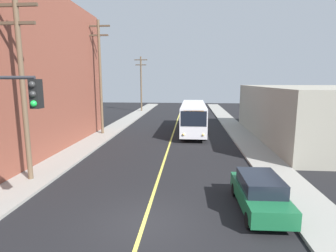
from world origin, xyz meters
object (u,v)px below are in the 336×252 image
at_px(utility_pole_near, 22,82).
at_px(utility_pole_far, 141,81).
at_px(city_bus, 193,116).
at_px(utility_pole_mid, 100,73).
at_px(parked_car_green, 260,193).

xyz_separation_m(utility_pole_near, utility_pole_far, (0.05, 35.39, -0.07)).
distance_m(city_bus, utility_pole_mid, 11.06).
xyz_separation_m(city_bus, parked_car_green, (2.75, -18.45, -0.98)).
height_order(city_bus, utility_pole_near, utility_pole_near).
distance_m(city_bus, utility_pole_far, 22.01).
height_order(city_bus, utility_pole_far, utility_pole_far).
xyz_separation_m(parked_car_green, utility_pole_mid, (-12.51, 16.14, 5.66)).
bearing_deg(utility_pole_near, utility_pole_far, 89.92).
relative_size(city_bus, utility_pole_far, 1.22).
relative_size(utility_pole_mid, utility_pole_far, 1.17).
distance_m(utility_pole_near, utility_pole_far, 35.39).
relative_size(city_bus, parked_car_green, 2.74).
height_order(city_bus, parked_car_green, city_bus).
bearing_deg(utility_pole_mid, city_bus, 13.29).
relative_size(parked_car_green, utility_pole_near, 0.44).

